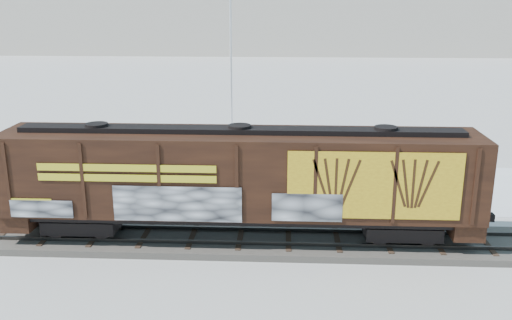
# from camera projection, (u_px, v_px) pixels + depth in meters

# --- Properties ---
(ground) EXTENTS (500.00, 500.00, 0.00)m
(ground) POSITION_uv_depth(u_px,v_px,m) (240.00, 243.00, 23.72)
(ground) COLOR white
(ground) RESTS_ON ground
(rail_track) EXTENTS (50.00, 3.40, 0.43)m
(rail_track) POSITION_uv_depth(u_px,v_px,m) (240.00, 240.00, 23.68)
(rail_track) COLOR #59544C
(rail_track) RESTS_ON ground
(parking_strip) EXTENTS (40.00, 8.00, 0.03)m
(parking_strip) POSITION_uv_depth(u_px,v_px,m) (251.00, 185.00, 30.91)
(parking_strip) COLOR white
(parking_strip) RESTS_ON ground
(hopper_railcar) EXTENTS (19.00, 3.06, 4.51)m
(hopper_railcar) POSITION_uv_depth(u_px,v_px,m) (240.00, 176.00, 22.90)
(hopper_railcar) COLOR black
(hopper_railcar) RESTS_ON rail_track
(flagpole) EXTENTS (2.30, 0.90, 13.29)m
(flagpole) POSITION_uv_depth(u_px,v_px,m) (233.00, 75.00, 36.42)
(flagpole) COLOR silver
(flagpole) RESTS_ON ground
(car_silver) EXTENTS (4.14, 1.67, 1.41)m
(car_silver) POSITION_uv_depth(u_px,v_px,m) (157.00, 168.00, 31.54)
(car_silver) COLOR silver
(car_silver) RESTS_ON parking_strip
(car_white) EXTENTS (5.01, 3.12, 1.56)m
(car_white) POSITION_uv_depth(u_px,v_px,m) (288.00, 180.00, 29.32)
(car_white) COLOR white
(car_white) RESTS_ON parking_strip
(car_dark) EXTENTS (5.53, 3.04, 1.52)m
(car_dark) POSITION_uv_depth(u_px,v_px,m) (356.00, 181.00, 29.13)
(car_dark) COLOR black
(car_dark) RESTS_ON parking_strip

